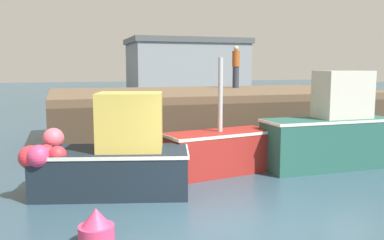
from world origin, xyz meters
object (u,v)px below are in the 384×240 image
object	(u,v)px
fishing_boat_near_right	(220,151)
fishing_boat_mid	(330,132)
fishing_boat_near_left	(113,156)
dockworker	(236,67)
mooring_buoy_foreground	(96,228)

from	to	relation	value
fishing_boat_near_right	fishing_boat_mid	world-z (taller)	fishing_boat_near_right
fishing_boat_near_left	dockworker	bearing A→B (deg)	50.22
fishing_boat_near_right	dockworker	distance (m)	7.91
fishing_boat_mid	mooring_buoy_foreground	distance (m)	7.68
fishing_boat_near_left	mooring_buoy_foreground	bearing A→B (deg)	-102.97
fishing_boat_near_right	mooring_buoy_foreground	distance (m)	5.20
dockworker	mooring_buoy_foreground	size ratio (longest dim) A/B	3.09
dockworker	fishing_boat_near_right	bearing A→B (deg)	-116.89
dockworker	mooring_buoy_foreground	bearing A→B (deg)	-124.11
fishing_boat_near_left	dockworker	world-z (taller)	dockworker
fishing_boat_near_left	fishing_boat_mid	world-z (taller)	fishing_boat_mid
fishing_boat_near_right	mooring_buoy_foreground	xyz separation A→B (m)	(-3.64, -3.69, -0.36)
mooring_buoy_foreground	dockworker	bearing A→B (deg)	55.89
fishing_boat_mid	mooring_buoy_foreground	bearing A→B (deg)	-154.49
mooring_buoy_foreground	fishing_boat_mid	bearing A→B (deg)	25.51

